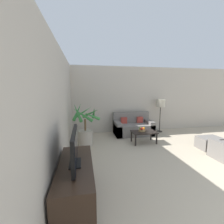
% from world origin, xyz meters
% --- Properties ---
extents(wall_back, '(8.30, 0.06, 2.70)m').
position_xyz_m(wall_back, '(0.00, 6.06, 1.35)').
color(wall_back, '#BCB2A3').
rests_on(wall_back, ground_plane).
extents(wall_left, '(0.06, 7.63, 2.70)m').
position_xyz_m(wall_left, '(-3.38, 3.01, 1.35)').
color(wall_left, '#BCB2A3').
rests_on(wall_left, ground_plane).
extents(tv_console, '(0.54, 1.48, 0.63)m').
position_xyz_m(tv_console, '(-3.05, 2.31, 0.32)').
color(tv_console, '#332319').
rests_on(tv_console, ground_plane).
extents(television, '(0.18, 0.96, 0.54)m').
position_xyz_m(television, '(-3.04, 2.31, 0.90)').
color(television, black).
rests_on(television, tv_console).
extents(potted_palm, '(0.88, 0.97, 1.37)m').
position_xyz_m(potted_palm, '(-2.85, 4.72, 0.50)').
color(potted_palm, '#ADA393').
rests_on(potted_palm, ground_plane).
extents(sofa_loveseat, '(1.50, 0.80, 0.86)m').
position_xyz_m(sofa_loveseat, '(-0.97, 5.54, 0.29)').
color(sofa_loveseat, slate).
rests_on(sofa_loveseat, ground_plane).
extents(floor_lamp, '(0.35, 0.35, 1.37)m').
position_xyz_m(floor_lamp, '(0.26, 5.69, 1.16)').
color(floor_lamp, '#2D2823').
rests_on(floor_lamp, ground_plane).
extents(coffee_table, '(0.82, 0.51, 0.39)m').
position_xyz_m(coffee_table, '(-0.92, 4.57, 0.33)').
color(coffee_table, black).
rests_on(coffee_table, ground_plane).
extents(fruit_bowl, '(0.23, 0.23, 0.06)m').
position_xyz_m(fruit_bowl, '(-0.97, 4.63, 0.42)').
color(fruit_bowl, '#997A4C').
rests_on(fruit_bowl, coffee_table).
extents(apple_red, '(0.08, 0.08, 0.08)m').
position_xyz_m(apple_red, '(-1.00, 4.58, 0.49)').
color(apple_red, red).
rests_on(apple_red, fruit_bowl).
extents(apple_green, '(0.07, 0.07, 0.07)m').
position_xyz_m(apple_green, '(-1.01, 4.67, 0.48)').
color(apple_green, olive).
rests_on(apple_green, fruit_bowl).
extents(orange_fruit, '(0.08, 0.08, 0.08)m').
position_xyz_m(orange_fruit, '(-0.90, 4.63, 0.49)').
color(orange_fruit, orange).
rests_on(orange_fruit, fruit_bowl).
extents(ottoman, '(0.67, 0.47, 0.36)m').
position_xyz_m(ottoman, '(0.85, 3.73, 0.18)').
color(ottoman, slate).
rests_on(ottoman, ground_plane).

